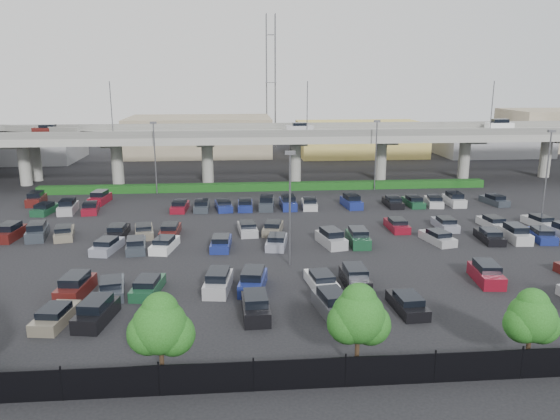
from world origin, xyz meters
name	(u,v)px	position (x,y,z in m)	size (l,w,h in m)	color
ground	(282,239)	(0.00, 0.00, 0.00)	(280.00, 280.00, 0.00)	black
overpass	(263,138)	(-0.18, 32.03, 6.97)	(150.00, 13.00, 15.80)	gray
hedge	(267,187)	(0.00, 25.00, 0.55)	(66.00, 1.60, 1.10)	#123F13
fence	(326,373)	(-0.05, -28.00, 0.90)	(70.00, 0.10, 2.00)	black
tree_row	(336,316)	(0.70, -26.53, 3.52)	(65.07, 3.66, 5.94)	#332316
parked_cars	(266,239)	(-1.78, -1.86, 0.62)	(63.05, 41.62, 1.67)	#501715
light_poles	(241,177)	(-4.13, 2.00, 6.24)	(66.90, 48.38, 10.30)	#54555A
distant_buildings	(314,137)	(12.38, 61.81, 3.74)	(138.00, 24.00, 9.00)	gray
comm_tower	(271,80)	(4.00, 74.00, 15.61)	(2.40, 2.40, 30.00)	#54555A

